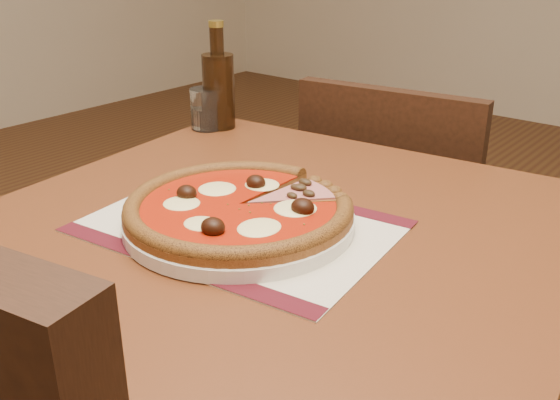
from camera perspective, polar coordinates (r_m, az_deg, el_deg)
The scene contains 8 objects.
table at distance 0.90m, azimuth -0.81°, elevation -8.06°, with size 0.89×0.89×0.75m.
chair_far at distance 1.47m, azimuth 10.57°, elevation -3.01°, with size 0.44×0.44×0.83m.
placemat at distance 0.85m, azimuth -3.74°, elevation -2.41°, with size 0.40×0.29×0.00m, color beige.
plate at distance 0.85m, azimuth -3.75°, elevation -1.80°, with size 0.31×0.31×0.02m, color white.
pizza at distance 0.84m, azimuth -3.79°, elevation -0.58°, with size 0.31×0.31×0.04m.
ham_slice at distance 0.87m, azimuth 2.38°, elevation 0.05°, with size 0.10×0.14×0.02m.
water_glass at distance 1.28m, azimuth -6.68°, elevation 8.29°, with size 0.07×0.07×0.08m, color white.
bottle at distance 1.28m, azimuth -5.64°, elevation 10.23°, with size 0.06×0.06×0.21m.
Camera 1 is at (1.19, -1.02, 1.12)m, focal length 40.00 mm.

